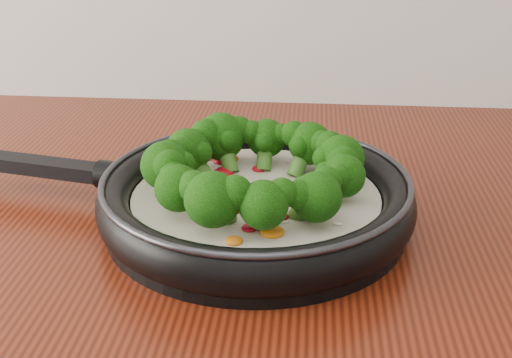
{
  "coord_description": "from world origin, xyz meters",
  "views": [
    {
      "loc": [
        -0.03,
        0.48,
        1.22
      ],
      "look_at": [
        -0.08,
        1.08,
        0.95
      ],
      "focal_mm": 46.16,
      "sensor_mm": 36.0,
      "label": 1
    }
  ],
  "objects": [
    {
      "name": "skillet",
      "position": [
        -0.09,
        1.08,
        0.93
      ],
      "size": [
        0.52,
        0.37,
        0.09
      ],
      "color": "black",
      "rests_on": "counter"
    }
  ]
}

